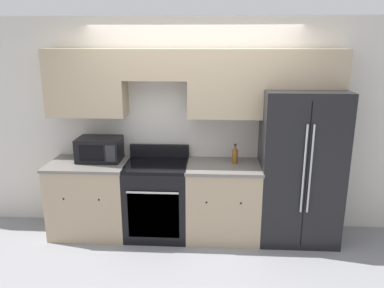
{
  "coord_description": "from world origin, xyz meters",
  "views": [
    {
      "loc": [
        0.24,
        -3.87,
        2.31
      ],
      "look_at": [
        -0.0,
        0.31,
        1.16
      ],
      "focal_mm": 35.0,
      "sensor_mm": 36.0,
      "label": 1
    }
  ],
  "objects_px": {
    "refrigerator": "(299,166)",
    "microwave": "(100,149)",
    "oven_range": "(157,199)",
    "bottle": "(235,156)"
  },
  "relations": [
    {
      "from": "microwave",
      "to": "bottle",
      "type": "height_order",
      "value": "microwave"
    },
    {
      "from": "microwave",
      "to": "oven_range",
      "type": "bearing_deg",
      "value": -7.3
    },
    {
      "from": "refrigerator",
      "to": "microwave",
      "type": "xyz_separation_m",
      "value": [
        -2.38,
        0.02,
        0.15
      ]
    },
    {
      "from": "oven_range",
      "to": "bottle",
      "type": "distance_m",
      "value": 1.08
    },
    {
      "from": "refrigerator",
      "to": "oven_range",
      "type": "bearing_deg",
      "value": -177.59
    },
    {
      "from": "bottle",
      "to": "oven_range",
      "type": "bearing_deg",
      "value": -175.54
    },
    {
      "from": "refrigerator",
      "to": "microwave",
      "type": "relative_size",
      "value": 3.47
    },
    {
      "from": "refrigerator",
      "to": "bottle",
      "type": "distance_m",
      "value": 0.76
    },
    {
      "from": "oven_range",
      "to": "refrigerator",
      "type": "height_order",
      "value": "refrigerator"
    },
    {
      "from": "oven_range",
      "to": "microwave",
      "type": "distance_m",
      "value": 0.92
    }
  ]
}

